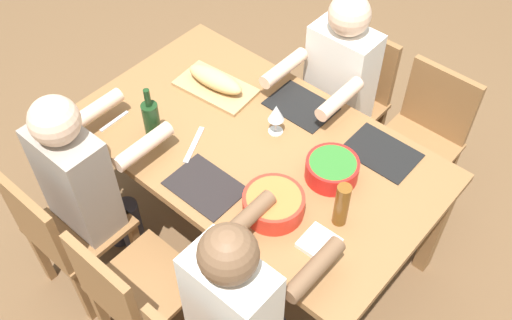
{
  "coord_description": "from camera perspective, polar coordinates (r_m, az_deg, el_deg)",
  "views": [
    {
      "loc": [
        1.21,
        -1.39,
        2.74
      ],
      "look_at": [
        0.0,
        0.0,
        0.63
      ],
      "focal_mm": 41.29,
      "sensor_mm": 36.0,
      "label": 1
    }
  ],
  "objects": [
    {
      "name": "dining_table",
      "position": [
        2.78,
        0.0,
        0.39
      ],
      "size": [
        1.7,
        0.99,
        0.74
      ],
      "color": "olive",
      "rests_on": "ground_plane"
    },
    {
      "name": "napkin_stack",
      "position": [
        2.39,
        6.14,
        -8.0
      ],
      "size": [
        0.14,
        0.14,
        0.02
      ],
      "primitive_type": "cube",
      "rotation": [
        0.0,
        0.0,
        0.03
      ],
      "color": "white",
      "rests_on": "dining_table"
    },
    {
      "name": "diner_near_right",
      "position": [
        2.3,
        -1.63,
        -13.71
      ],
      "size": [
        0.41,
        0.53,
        1.2
      ],
      "color": "#2D2D38",
      "rests_on": "ground_plane"
    },
    {
      "name": "diner_far_center",
      "position": [
        3.12,
        7.73,
        7.44
      ],
      "size": [
        0.41,
        0.53,
        1.2
      ],
      "color": "#2D2D38",
      "rests_on": "ground_plane"
    },
    {
      "name": "serving_bowl_greens",
      "position": [
        2.57,
        7.38,
        -0.82
      ],
      "size": [
        0.23,
        0.23,
        0.1
      ],
      "color": "red",
      "rests_on": "dining_table"
    },
    {
      "name": "beer_bottle",
      "position": [
        2.38,
        8.3,
        -4.33
      ],
      "size": [
        0.06,
        0.06,
        0.22
      ],
      "primitive_type": "cylinder",
      "color": "brown",
      "rests_on": "dining_table"
    },
    {
      "name": "wine_bottle",
      "position": [
        2.72,
        -10.09,
        3.84
      ],
      "size": [
        0.08,
        0.08,
        0.29
      ],
      "color": "#193819",
      "rests_on": "dining_table"
    },
    {
      "name": "chair_near_left",
      "position": [
        2.87,
        -18.18,
        -6.58
      ],
      "size": [
        0.4,
        0.4,
        0.85
      ],
      "color": "olive",
      "rests_on": "ground_plane"
    },
    {
      "name": "fork_near_left",
      "position": [
        2.9,
        -13.57,
        3.67
      ],
      "size": [
        0.02,
        0.17,
        0.01
      ],
      "primitive_type": "cube",
      "rotation": [
        0.0,
        0.0,
        0.02
      ],
      "color": "silver",
      "rests_on": "dining_table"
    },
    {
      "name": "chair_near_center",
      "position": [
        2.62,
        -12.09,
        -12.32
      ],
      "size": [
        0.4,
        0.4,
        0.85
      ],
      "color": "olive",
      "rests_on": "ground_plane"
    },
    {
      "name": "placemat_far_right",
      "position": [
        2.74,
        12.07,
        0.72
      ],
      "size": [
        0.32,
        0.23,
        0.01
      ],
      "primitive_type": "cube",
      "color": "black",
      "rests_on": "dining_table"
    },
    {
      "name": "wine_glass",
      "position": [
        2.7,
        1.97,
        4.49
      ],
      "size": [
        0.08,
        0.08,
        0.17
      ],
      "color": "silver",
      "rests_on": "dining_table"
    },
    {
      "name": "carving_knife",
      "position": [
        2.73,
        -6.03,
        1.49
      ],
      "size": [
        0.12,
        0.22,
        0.01
      ],
      "primitive_type": "cube",
      "rotation": [
        0.0,
        0.0,
        2.02
      ],
      "color": "silver",
      "rests_on": "dining_table"
    },
    {
      "name": "placemat_far_center",
      "position": [
        2.91,
        4.37,
        5.24
      ],
      "size": [
        0.32,
        0.23,
        0.01
      ],
      "primitive_type": "cube",
      "color": "black",
      "rests_on": "dining_table"
    },
    {
      "name": "placemat_near_center",
      "position": [
        2.56,
        -4.94,
        -2.58
      ],
      "size": [
        0.32,
        0.23,
        0.01
      ],
      "primitive_type": "cube",
      "color": "black",
      "rests_on": "dining_table"
    },
    {
      "name": "chair_far_center",
      "position": [
        3.38,
        9.19,
        6.23
      ],
      "size": [
        0.4,
        0.4,
        0.85
      ],
      "color": "olive",
      "rests_on": "ground_plane"
    },
    {
      "name": "diner_near_left",
      "position": [
        2.75,
        -16.25,
        -1.73
      ],
      "size": [
        0.41,
        0.53,
        1.2
      ],
      "color": "#2D2D38",
      "rests_on": "ground_plane"
    },
    {
      "name": "ground_plane",
      "position": [
        3.3,
        0.0,
        -7.22
      ],
      "size": [
        8.0,
        8.0,
        0.0
      ],
      "primitive_type": "plane",
      "color": "brown"
    },
    {
      "name": "chair_far_right",
      "position": [
        3.24,
        15.93,
        2.4
      ],
      "size": [
        0.4,
        0.4,
        0.85
      ],
      "color": "olive",
      "rests_on": "ground_plane"
    },
    {
      "name": "cutting_board",
      "position": [
        2.99,
        -3.92,
        7.01
      ],
      "size": [
        0.42,
        0.26,
        0.02
      ],
      "primitive_type": "cube",
      "rotation": [
        0.0,
        0.0,
        0.09
      ],
      "color": "tan",
      "rests_on": "dining_table"
    },
    {
      "name": "serving_bowl_fruit",
      "position": [
        2.43,
        1.72,
        -4.21
      ],
      "size": [
        0.26,
        0.26,
        0.09
      ],
      "color": "red",
      "rests_on": "dining_table"
    },
    {
      "name": "bread_loaf",
      "position": [
        2.96,
        -3.98,
        7.81
      ],
      "size": [
        0.33,
        0.14,
        0.09
      ],
      "primitive_type": "ellipsoid",
      "rotation": [
        0.0,
        0.0,
        0.09
      ],
      "color": "tan",
      "rests_on": "cutting_board"
    }
  ]
}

